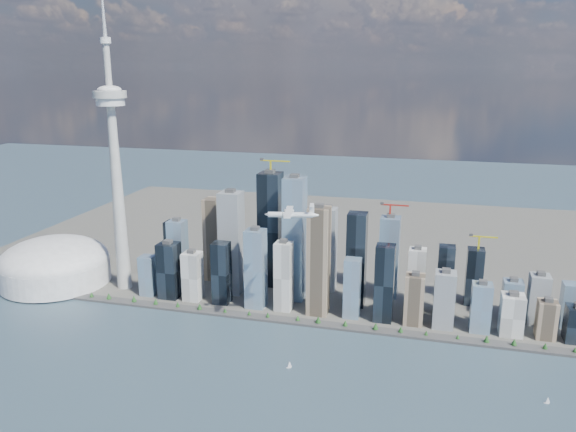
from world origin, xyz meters
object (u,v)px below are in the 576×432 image
(needle_tower, at_px, (115,163))
(sailboat_east, at_px, (547,401))
(sailboat_west, at_px, (289,366))
(dome_stadium, at_px, (55,264))
(airplane, at_px, (291,214))

(needle_tower, xyz_separation_m, sailboat_east, (696.57, -200.53, -232.62))
(needle_tower, height_order, sailboat_west, needle_tower)
(dome_stadium, relative_size, sailboat_east, 19.91)
(dome_stadium, height_order, airplane, airplane)
(needle_tower, bearing_deg, sailboat_east, -16.06)
(airplane, bearing_deg, sailboat_east, -22.62)
(dome_stadium, xyz_separation_m, sailboat_west, (508.53, -189.17, -35.99))
(sailboat_east, bearing_deg, dome_stadium, 162.57)
(sailboat_west, xyz_separation_m, sailboat_east, (328.03, -1.36, -0.22))
(airplane, bearing_deg, needle_tower, 148.99)
(dome_stadium, bearing_deg, sailboat_west, -20.41)
(dome_stadium, distance_m, sailboat_west, 543.77)
(dome_stadium, distance_m, sailboat_east, 858.75)
(dome_stadium, relative_size, sailboat_west, 18.63)
(needle_tower, distance_m, sailboat_west, 479.06)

